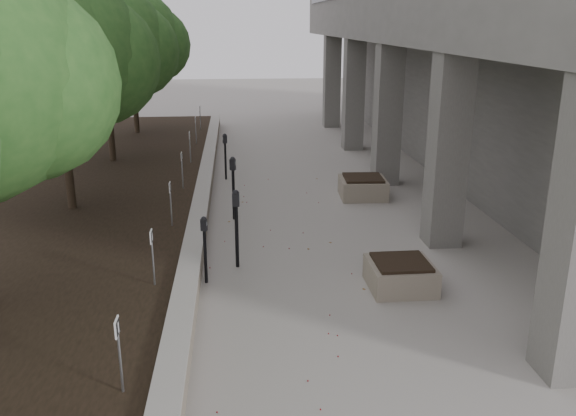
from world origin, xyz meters
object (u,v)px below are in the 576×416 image
planter_front (400,274)px  parking_meter_3 (205,250)px  crabapple_tree_5 (132,61)px  planter_back (363,187)px  crabapple_tree_4 (105,72)px  crabapple_tree_3 (59,90)px  parking_meter_4 (233,188)px  parking_meter_5 (225,157)px  parking_meter_2 (237,229)px

planter_front → parking_meter_3: bearing=171.3°
crabapple_tree_5 → planter_back: crabapple_tree_5 is taller
crabapple_tree_4 → parking_meter_3: (3.25, -8.61, -2.48)m
crabapple_tree_3 → planter_back: 7.96m
crabapple_tree_3 → crabapple_tree_4: size_ratio=1.00×
crabapple_tree_3 → parking_meter_4: crabapple_tree_3 is taller
crabapple_tree_4 → parking_meter_5: crabapple_tree_4 is taller
crabapple_tree_4 → parking_meter_2: bearing=-64.2°
crabapple_tree_4 → planter_front: 11.70m
parking_meter_3 → parking_meter_4: parking_meter_4 is taller
parking_meter_5 → crabapple_tree_4: bearing=145.3°
crabapple_tree_5 → parking_meter_3: bearing=-76.6°
crabapple_tree_3 → crabapple_tree_4: bearing=90.0°
crabapple_tree_3 → parking_meter_2: bearing=-37.4°
parking_meter_2 → parking_meter_4: (-0.06, 2.94, -0.01)m
crabapple_tree_4 → crabapple_tree_5: (0.00, 5.00, 0.00)m
crabapple_tree_5 → parking_meter_5: 7.49m
crabapple_tree_5 → planter_front: 15.92m
parking_meter_2 → parking_meter_4: size_ratio=1.01×
crabapple_tree_5 → parking_meter_3: (3.25, -13.61, -2.48)m
planter_front → crabapple_tree_4: bearing=126.3°
crabapple_tree_4 → parking_meter_4: crabapple_tree_4 is taller
parking_meter_2 → parking_meter_4: parking_meter_2 is taller
crabapple_tree_5 → parking_meter_4: (3.77, -9.98, -2.35)m
planter_front → parking_meter_4: bearing=125.4°
parking_meter_2 → planter_back: (3.43, 4.55, -0.50)m
parking_meter_4 → crabapple_tree_4: bearing=144.0°
crabapple_tree_5 → crabapple_tree_3: bearing=-90.0°
crabapple_tree_4 → parking_meter_2: 9.10m
planter_back → crabapple_tree_3: bearing=-167.4°
crabapple_tree_3 → parking_meter_5: bearing=47.5°
parking_meter_2 → planter_back: 5.72m
crabapple_tree_4 → parking_meter_5: 4.43m
crabapple_tree_3 → planter_front: size_ratio=4.86×
parking_meter_5 → planter_back: 4.36m
crabapple_tree_4 → crabapple_tree_5: bearing=90.0°
parking_meter_4 → planter_front: bearing=-37.7°
parking_meter_5 → planter_back: (3.73, -2.23, -0.42)m
parking_meter_3 → planter_back: 6.60m
parking_meter_5 → planter_back: size_ratio=1.15×
parking_meter_5 → parking_meter_3: bearing=-108.9°
planter_front → crabapple_tree_5: bearing=115.4°
crabapple_tree_4 → crabapple_tree_5: same height
parking_meter_4 → crabapple_tree_3: bearing=-162.8°
parking_meter_3 → planter_back: bearing=69.5°
parking_meter_2 → parking_meter_5: size_ratio=1.11×
planter_back → parking_meter_4: bearing=-155.3°
parking_meter_3 → planter_front: (3.47, -0.53, -0.38)m
crabapple_tree_4 → planter_back: size_ratio=4.46×
crabapple_tree_5 → parking_meter_2: 13.68m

